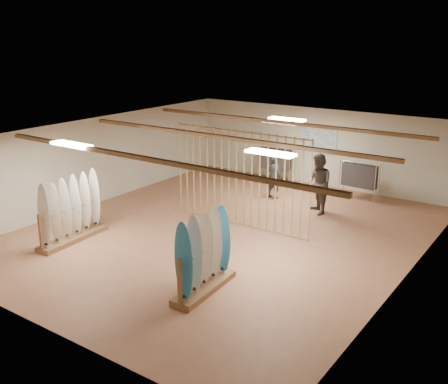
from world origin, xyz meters
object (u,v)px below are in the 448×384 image
Objects in this scene: clothing_rack_a at (275,159)px; shopper_a at (273,173)px; rack_right at (204,264)px; clothing_rack_b at (359,176)px; rack_left at (72,219)px; shopper_b at (318,180)px.

clothing_rack_a is 0.78× the size of shopper_a.
clothing_rack_b is at bearing 82.79° from rack_right.
clothing_rack_a is at bearing 74.70° from rack_left.
clothing_rack_b is at bearing -149.03° from shopper_a.
clothing_rack_b is 2.05m from shopper_b.
rack_right is at bearing -77.65° from clothing_rack_a.
rack_left is 1.13× the size of rack_right.
shopper_b is (2.85, -2.39, 0.19)m from clothing_rack_a.
shopper_a is 2.03m from shopper_b.
rack_right reaches higher than shopper_a.
rack_left is at bearing 172.20° from rack_right.
rack_left is 9.23m from clothing_rack_b.
rack_left is at bearing -83.74° from shopper_b.
shopper_a is (-2.12, 6.67, 0.23)m from rack_right.
rack_right reaches higher than clothing_rack_b.
rack_right reaches higher than clothing_rack_a.
shopper_a reaches higher than clothing_rack_b.
shopper_a is at bearing -147.73° from clothing_rack_b.
clothing_rack_b is 0.63× the size of shopper_b.
rack_right is 1.46× the size of clothing_rack_a.
clothing_rack_a is (1.59, 8.18, 0.27)m from rack_left.
clothing_rack_b is (5.02, 7.75, 0.26)m from rack_left.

